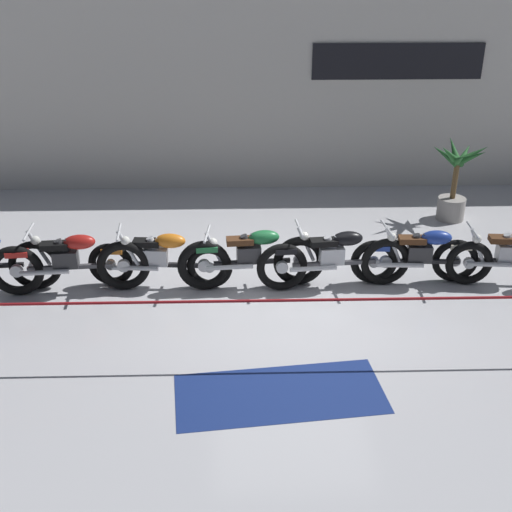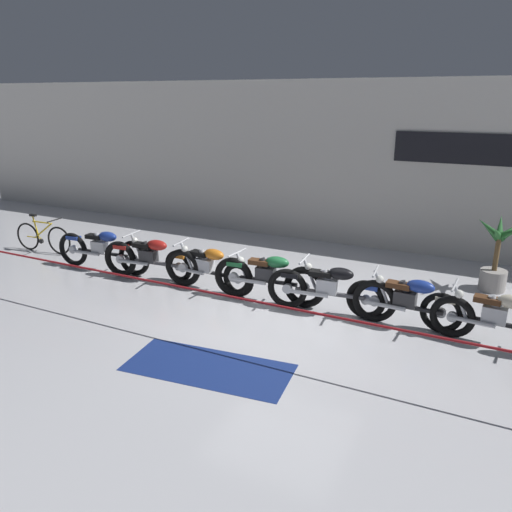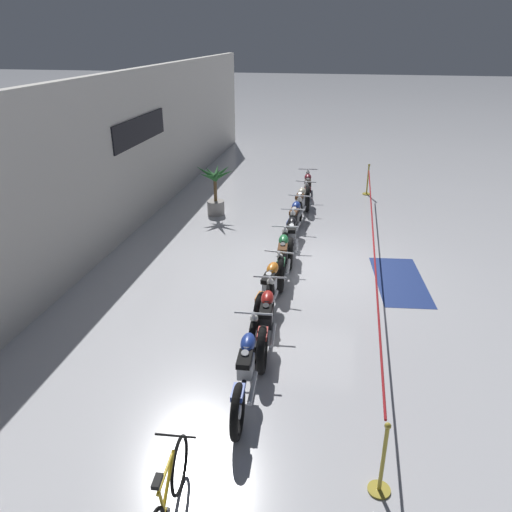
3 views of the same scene
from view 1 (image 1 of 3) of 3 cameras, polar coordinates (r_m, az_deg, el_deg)
name	(u,v)px [view 1 (image 1 of 3)]	position (r m, az deg, el deg)	size (l,w,h in m)	color
ground_plane	(295,304)	(9.42, 3.47, -4.28)	(120.00, 120.00, 0.00)	silver
back_wall	(277,88)	(13.51, 1.90, 14.74)	(28.00, 0.29, 4.20)	silver
motorcycle_red_1	(70,263)	(9.89, -16.18, -0.62)	(2.36, 0.62, 0.98)	black
motorcycle_orange_2	(160,259)	(9.78, -8.52, -0.31)	(2.21, 0.62, 0.93)	black
motorcycle_green_3	(253,258)	(9.64, -0.31, -0.21)	(2.26, 0.62, 0.98)	black
motorcycle_black_4	(335,259)	(9.71, 7.05, -0.26)	(2.37, 0.62, 0.96)	black
motorcycle_blue_5	(423,257)	(10.07, 14.60, -0.05)	(2.17, 0.62, 0.94)	black
potted_palm_left_of_row	(455,183)	(12.58, 17.27, 6.25)	(1.07, 1.16, 1.58)	gray
stanchion_far_left	(185,311)	(7.81, -6.32, -4.87)	(12.23, 0.28, 1.05)	gold
floor_banner	(280,393)	(7.68, 2.13, -12.11)	(2.44, 1.05, 0.01)	navy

